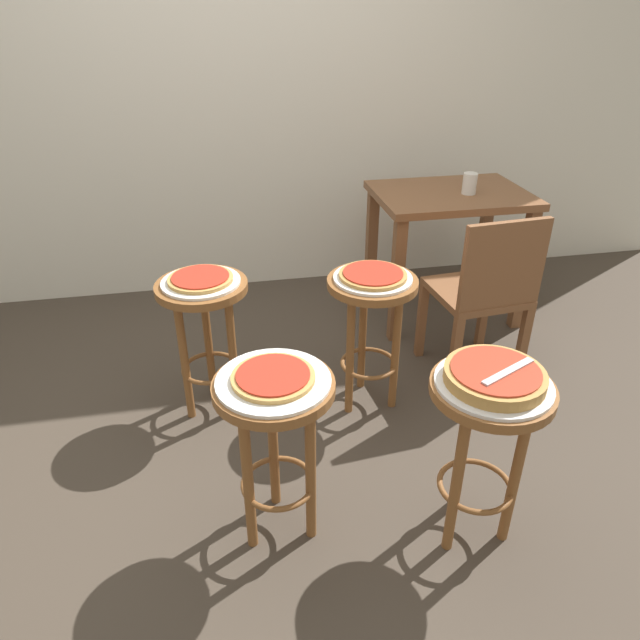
% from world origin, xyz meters
% --- Properties ---
extents(ground_plane, '(6.00, 6.00, 0.00)m').
position_xyz_m(ground_plane, '(0.00, 0.00, 0.00)').
color(ground_plane, '#42382D').
extents(back_wall, '(6.00, 0.10, 3.00)m').
position_xyz_m(back_wall, '(0.00, 1.65, 1.50)').
color(back_wall, silver).
rests_on(back_wall, ground_plane).
extents(stool_foreground, '(0.39, 0.39, 0.63)m').
position_xyz_m(stool_foreground, '(0.61, -0.59, 0.47)').
color(stool_foreground, brown).
rests_on(stool_foreground, ground_plane).
extents(serving_plate_foreground, '(0.36, 0.36, 0.01)m').
position_xyz_m(serving_plate_foreground, '(0.61, -0.59, 0.64)').
color(serving_plate_foreground, silver).
rests_on(serving_plate_foreground, stool_foreground).
extents(pizza_foreground, '(0.31, 0.31, 0.05)m').
position_xyz_m(pizza_foreground, '(0.61, -0.59, 0.67)').
color(pizza_foreground, '#B78442').
rests_on(pizza_foreground, serving_plate_foreground).
extents(stool_middle, '(0.39, 0.39, 0.63)m').
position_xyz_m(stool_middle, '(-0.05, -0.45, 0.47)').
color(stool_middle, brown).
rests_on(stool_middle, ground_plane).
extents(serving_plate_middle, '(0.36, 0.36, 0.01)m').
position_xyz_m(serving_plate_middle, '(-0.05, -0.45, 0.64)').
color(serving_plate_middle, white).
rests_on(serving_plate_middle, stool_middle).
extents(pizza_middle, '(0.26, 0.26, 0.02)m').
position_xyz_m(pizza_middle, '(-0.05, -0.45, 0.65)').
color(pizza_middle, tan).
rests_on(pizza_middle, serving_plate_middle).
extents(stool_leftside, '(0.39, 0.39, 0.63)m').
position_xyz_m(stool_leftside, '(0.45, 0.21, 0.47)').
color(stool_leftside, brown).
rests_on(stool_leftside, ground_plane).
extents(serving_plate_leftside, '(0.33, 0.33, 0.01)m').
position_xyz_m(serving_plate_leftside, '(0.45, 0.21, 0.64)').
color(serving_plate_leftside, white).
rests_on(serving_plate_leftside, stool_leftside).
extents(pizza_leftside, '(0.29, 0.29, 0.02)m').
position_xyz_m(pizza_leftside, '(0.45, 0.21, 0.65)').
color(pizza_leftside, '#B78442').
rests_on(pizza_leftside, serving_plate_leftside).
extents(stool_rear, '(0.39, 0.39, 0.63)m').
position_xyz_m(stool_rear, '(-0.26, 0.31, 0.47)').
color(stool_rear, brown).
rests_on(stool_rear, ground_plane).
extents(serving_plate_rear, '(0.33, 0.33, 0.01)m').
position_xyz_m(serving_plate_rear, '(-0.26, 0.31, 0.64)').
color(serving_plate_rear, white).
rests_on(serving_plate_rear, stool_rear).
extents(pizza_rear, '(0.27, 0.27, 0.02)m').
position_xyz_m(pizza_rear, '(-0.26, 0.31, 0.65)').
color(pizza_rear, tan).
rests_on(pizza_rear, serving_plate_rear).
extents(dining_table, '(0.83, 0.61, 0.74)m').
position_xyz_m(dining_table, '(1.11, 0.98, 0.60)').
color(dining_table, brown).
rests_on(dining_table, ground_plane).
extents(cup_near_edge, '(0.08, 0.08, 0.11)m').
position_xyz_m(cup_near_edge, '(1.18, 0.93, 0.79)').
color(cup_near_edge, silver).
rests_on(cup_near_edge, dining_table).
extents(wooden_chair, '(0.44, 0.44, 0.85)m').
position_xyz_m(wooden_chair, '(1.03, 0.31, 0.47)').
color(wooden_chair, brown).
rests_on(wooden_chair, ground_plane).
extents(pizza_server_knife, '(0.21, 0.12, 0.01)m').
position_xyz_m(pizza_server_knife, '(0.64, -0.61, 0.69)').
color(pizza_server_knife, silver).
rests_on(pizza_server_knife, pizza_foreground).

